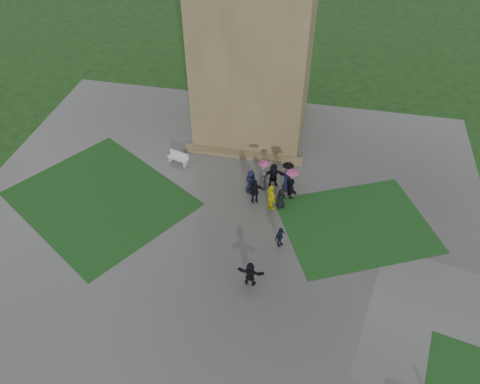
% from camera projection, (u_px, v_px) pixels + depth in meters
% --- Properties ---
extents(ground, '(120.00, 120.00, 0.00)m').
position_uv_depth(ground, '(207.00, 264.00, 27.40)').
color(ground, black).
extents(plaza, '(34.00, 34.00, 0.02)m').
position_uv_depth(plaza, '(215.00, 239.00, 28.85)').
color(plaza, '#3B3C39').
rests_on(plaza, ground).
extents(lawn_inset_left, '(14.10, 13.46, 0.01)m').
position_uv_depth(lawn_inset_left, '(100.00, 199.00, 31.56)').
color(lawn_inset_left, black).
rests_on(lawn_inset_left, plaza).
extents(lawn_inset_right, '(11.12, 10.15, 0.01)m').
position_uv_depth(lawn_inset_right, '(356.00, 225.00, 29.75)').
color(lawn_inset_right, black).
rests_on(lawn_inset_right, plaza).
extents(tower, '(8.00, 8.00, 18.00)m').
position_uv_depth(tower, '(256.00, 14.00, 32.25)').
color(tower, brown).
rests_on(tower, ground).
extents(tower_plinth, '(9.00, 0.80, 0.22)m').
position_uv_depth(tower_plinth, '(243.00, 154.00, 35.01)').
color(tower_plinth, brown).
rests_on(tower_plinth, plaza).
extents(bench, '(1.65, 0.92, 0.91)m').
position_uv_depth(bench, '(178.00, 158.00, 34.13)').
color(bench, beige).
rests_on(bench, plaza).
extents(visitor_cluster, '(3.73, 3.54, 2.54)m').
position_uv_depth(visitor_cluster, '(273.00, 184.00, 31.03)').
color(visitor_cluster, black).
rests_on(visitor_cluster, plaza).
extents(pedestrian_mid, '(0.88, 0.99, 1.47)m').
position_uv_depth(pedestrian_mid, '(280.00, 237.00, 28.00)').
color(pedestrian_mid, black).
rests_on(pedestrian_mid, plaza).
extents(pedestrian_near, '(1.57, 0.63, 1.67)m').
position_uv_depth(pedestrian_near, '(250.00, 274.00, 25.82)').
color(pedestrian_near, black).
rests_on(pedestrian_near, plaza).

